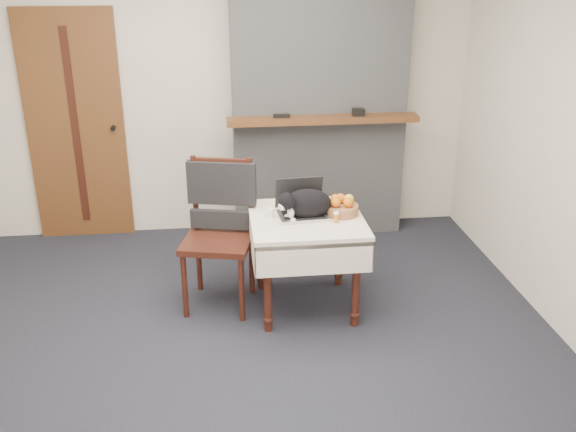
# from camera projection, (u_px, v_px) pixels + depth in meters

# --- Properties ---
(ground) EXTENTS (4.50, 4.50, 0.00)m
(ground) POSITION_uv_depth(u_px,v_px,m) (225.00, 345.00, 4.22)
(ground) COLOR black
(ground) RESTS_ON ground
(room_shell) EXTENTS (4.52, 4.01, 2.61)m
(room_shell) POSITION_uv_depth(u_px,v_px,m) (213.00, 63.00, 3.98)
(room_shell) COLOR beige
(room_shell) RESTS_ON ground
(door) EXTENTS (0.82, 0.10, 2.00)m
(door) POSITION_uv_depth(u_px,v_px,m) (76.00, 128.00, 5.53)
(door) COLOR brown
(door) RESTS_ON ground
(chimney) EXTENTS (1.62, 0.48, 2.60)m
(chimney) POSITION_uv_depth(u_px,v_px,m) (319.00, 91.00, 5.52)
(chimney) COLOR gray
(chimney) RESTS_ON ground
(side_table) EXTENTS (0.78, 0.78, 0.70)m
(side_table) POSITION_uv_depth(u_px,v_px,m) (306.00, 232.00, 4.48)
(side_table) COLOR black
(side_table) RESTS_ON ground
(laptop) EXTENTS (0.36, 0.31, 0.25)m
(laptop) POSITION_uv_depth(u_px,v_px,m) (301.00, 206.00, 4.47)
(laptop) COLOR #B7B7BC
(laptop) RESTS_ON side_table
(cat) EXTENTS (0.50, 0.31, 0.24)m
(cat) POSITION_uv_depth(u_px,v_px,m) (308.00, 204.00, 4.40)
(cat) COLOR black
(cat) RESTS_ON side_table
(cream_jar) EXTENTS (0.06, 0.06, 0.07)m
(cream_jar) POSITION_uv_depth(u_px,v_px,m) (270.00, 213.00, 4.42)
(cream_jar) COLOR white
(cream_jar) RESTS_ON side_table
(pill_bottle) EXTENTS (0.04, 0.04, 0.07)m
(pill_bottle) POSITION_uv_depth(u_px,v_px,m) (336.00, 217.00, 4.34)
(pill_bottle) COLOR #B07115
(pill_bottle) RESTS_ON side_table
(fruit_basket) EXTENTS (0.24, 0.24, 0.13)m
(fruit_basket) POSITION_uv_depth(u_px,v_px,m) (341.00, 207.00, 4.47)
(fruit_basket) COLOR #995F3D
(fruit_basket) RESTS_ON side_table
(desk_clutter) EXTENTS (0.13, 0.08, 0.01)m
(desk_clutter) POSITION_uv_depth(u_px,v_px,m) (326.00, 212.00, 4.52)
(desk_clutter) COLOR black
(desk_clutter) RESTS_ON side_table
(chair) EXTENTS (0.58, 0.57, 1.07)m
(chair) POSITION_uv_depth(u_px,v_px,m) (220.00, 213.00, 4.57)
(chair) COLOR black
(chair) RESTS_ON ground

